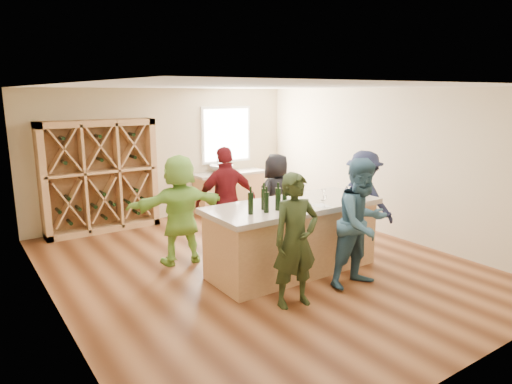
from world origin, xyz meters
TOP-DOWN VIEW (x-y plane):
  - floor at (0.00, 0.00)m, footprint 6.00×7.00m
  - ceiling at (0.00, 0.00)m, footprint 6.00×7.00m
  - wall_back at (0.00, 3.55)m, footprint 6.00×0.10m
  - wall_front at (0.00, -3.55)m, footprint 6.00×0.10m
  - wall_left at (-3.05, 0.00)m, footprint 0.10×7.00m
  - wall_right at (3.05, 0.00)m, footprint 0.10×7.00m
  - window_frame at (1.50, 3.47)m, footprint 1.30×0.06m
  - window_pane at (1.50, 3.44)m, footprint 1.18×0.01m
  - wine_rack at (-1.50, 3.27)m, footprint 2.20×0.45m
  - back_counter_base at (1.40, 3.20)m, footprint 1.60×0.58m
  - back_counter_top at (1.40, 3.20)m, footprint 1.70×0.62m
  - sink at (1.20, 3.20)m, footprint 0.54×0.54m
  - faucet at (1.20, 3.38)m, footprint 0.02×0.02m
  - tasting_counter_base at (0.31, -0.50)m, footprint 2.60×1.00m
  - tasting_counter_top at (0.31, -0.50)m, footprint 2.72×1.12m
  - wine_bottle_a at (-0.58, -0.66)m, footprint 0.09×0.09m
  - wine_bottle_b at (-0.35, -0.71)m, footprint 0.09×0.09m
  - wine_bottle_c at (-0.29, -0.56)m, footprint 0.10×0.10m
  - wine_bottle_d at (-0.14, -0.71)m, footprint 0.10×0.10m
  - wine_bottle_e at (0.01, -0.66)m, footprint 0.08×0.08m
  - wine_glass_a at (0.06, -0.93)m, footprint 0.08×0.08m
  - wine_glass_b at (0.53, -0.94)m, footprint 0.08×0.08m
  - wine_glass_c at (0.96, -0.96)m, footprint 0.10×0.10m
  - wine_glass_d at (0.79, -0.62)m, footprint 0.08×0.08m
  - wine_glass_e at (1.22, -0.73)m, footprint 0.08×0.08m
  - tasting_menu_a at (-0.01, -0.94)m, footprint 0.32×0.38m
  - tasting_menu_b at (0.54, -0.86)m, footprint 0.23×0.29m
  - tasting_menu_c at (1.19, -0.91)m, footprint 0.32×0.38m
  - person_near_left at (-0.40, -1.42)m, footprint 0.70×0.56m
  - person_near_right at (0.75, -1.47)m, footprint 0.90×0.51m
  - person_server at (2.01, -0.34)m, footprint 0.71×1.20m
  - person_far_mid at (-0.10, 0.79)m, footprint 1.15×0.71m
  - person_far_right at (1.02, 0.87)m, footprint 0.92×0.75m
  - person_far_left at (-0.96, 0.81)m, footprint 1.73×0.87m

SIDE VIEW (x-z plane):
  - floor at x=0.00m, z-range -0.10..0.00m
  - back_counter_base at x=1.40m, z-range 0.00..0.86m
  - tasting_counter_base at x=0.31m, z-range 0.00..1.00m
  - person_far_right at x=1.02m, z-range 0.00..1.62m
  - person_server at x=2.01m, z-range 0.00..1.74m
  - person_near_left at x=-0.40m, z-range 0.00..1.75m
  - person_far_left at x=-0.96m, z-range 0.00..1.78m
  - back_counter_top at x=1.40m, z-range 0.86..0.92m
  - person_far_mid at x=-0.10m, z-range 0.00..1.84m
  - person_near_right at x=0.75m, z-range 0.00..1.84m
  - sink at x=1.20m, z-range 0.92..1.11m
  - tasting_counter_top at x=0.31m, z-range 1.00..1.08m
  - faucet at x=1.20m, z-range 0.92..1.22m
  - tasting_menu_a at x=-0.01m, z-range 1.08..1.08m
  - tasting_menu_b at x=0.54m, z-range 1.08..1.08m
  - tasting_menu_c at x=1.19m, z-range 1.08..1.08m
  - wine_rack at x=-1.50m, z-range 0.00..2.20m
  - wine_glass_b at x=0.53m, z-range 1.08..1.25m
  - wine_glass_d at x=0.79m, z-range 1.08..1.25m
  - wine_glass_a at x=0.06m, z-range 1.08..1.26m
  - wine_glass_e at x=1.22m, z-range 1.08..1.27m
  - wine_glass_c at x=0.96m, z-range 1.08..1.28m
  - wine_bottle_e at x=0.01m, z-range 1.08..1.36m
  - wine_bottle_b at x=-0.35m, z-range 1.08..1.37m
  - wine_bottle_a at x=-0.58m, z-range 1.08..1.39m
  - wine_bottle_c at x=-0.29m, z-range 1.08..1.39m
  - wine_bottle_d at x=-0.14m, z-range 1.08..1.40m
  - wall_back at x=0.00m, z-range 0.00..2.80m
  - wall_front at x=0.00m, z-range 0.00..2.80m
  - wall_left at x=-3.05m, z-range 0.00..2.80m
  - wall_right at x=3.05m, z-range 0.00..2.80m
  - window_frame at x=1.50m, z-range 1.10..2.40m
  - window_pane at x=1.50m, z-range 1.16..2.34m
  - ceiling at x=0.00m, z-range 2.80..2.90m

